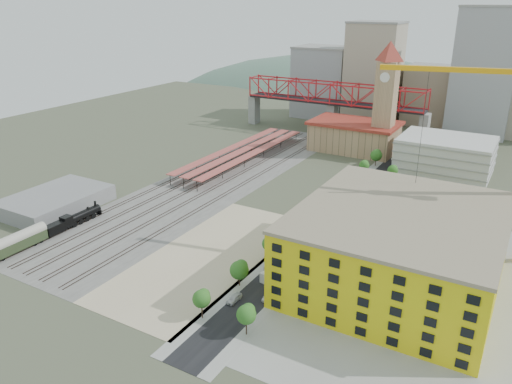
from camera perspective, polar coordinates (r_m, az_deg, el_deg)
The scene contains 32 objects.
ground at distance 156.06m, azimuth 2.58°, elevation -2.87°, with size 400.00×400.00×0.00m, color #474C38.
ballast_strip at distance 187.30m, azimuth -4.71°, elevation 1.30°, with size 36.00×165.00×0.06m, color #605E59.
dirt_lot at distance 133.80m, azimuth -5.29°, elevation -7.27°, with size 28.00×67.00×0.06m, color tan.
street_asphalt at distance 162.92m, azimuth 10.04°, elevation -2.10°, with size 12.00×170.00×0.06m, color black.
sidewalk_west at distance 164.67m, azimuth 8.25°, elevation -1.74°, with size 3.00×170.00×0.04m, color gray.
sidewalk_east at distance 161.35m, azimuth 11.86°, elevation -2.48°, with size 3.00×170.00×0.04m, color gray.
construction_pad at distance 125.86m, azimuth 16.86°, elevation -10.18°, with size 50.00×90.00×0.06m, color gray.
rail_tracks at distance 188.24m, azimuth -5.16°, elevation 1.43°, with size 26.56×160.00×0.18m.
platform_canopies at distance 210.50m, azimuth -1.61°, elevation 4.77°, with size 16.00×80.00×4.12m.
station_hall at distance 227.41m, azimuth 11.17°, elevation 6.33°, with size 38.00×24.00×13.10m.
clock_tower at distance 217.25m, azimuth 14.69°, elevation 11.31°, with size 12.00×12.00×52.00m.
parking_garage at distance 206.74m, azimuth 20.80°, elevation 3.92°, with size 34.00×26.00×14.00m, color silver.
truss_bridge at distance 252.60m, azimuth 8.81°, elevation 10.79°, with size 94.00×9.60×25.60m.
construction_building at distance 121.92m, azimuth 15.96°, elevation -6.10°, with size 44.60×50.60×18.80m.
warehouse at distance 174.10m, azimuth -21.97°, elevation -0.95°, with size 22.00×32.00×5.00m, color gray.
street_trees at distance 154.32m, azimuth 8.73°, elevation -3.40°, with size 15.40×124.40×8.00m.
skyline at distance 278.11m, azimuth 18.15°, elevation 11.78°, with size 133.00×46.00×60.00m.
distant_hills at distance 412.81m, azimuth 25.32°, elevation -1.19°, with size 647.00×264.00×227.00m.
locomotive at distance 159.16m, azimuth -19.95°, elevation -2.93°, with size 2.75×21.22×5.30m.
coach at distance 148.35m, azimuth -25.73°, elevation -5.20°, with size 3.04×17.68×5.55m.
site_trailer_a at distance 123.68m, azimuth 2.29°, elevation -9.07°, with size 2.54×9.66×2.64m, color silver.
site_trailer_b at distance 123.70m, azimuth 2.28°, elevation -9.13°, with size 2.31×8.77×2.40m, color silver.
site_trailer_c at distance 137.09m, azimuth 5.63°, elevation -5.93°, with size 2.55×9.71×2.66m, color silver.
site_trailer_d at distance 145.10m, azimuth 7.24°, elevation -4.42°, with size 2.46×9.35×2.56m, color silver.
car_0 at distance 114.67m, azimuth -2.52°, elevation -12.07°, with size 1.84×4.57×1.56m, color silver.
car_1 at distance 127.54m, azimuth 1.73°, elevation -8.37°, with size 1.51×4.34×1.43m, color #9B9CA1.
car_2 at distance 141.93m, azimuth 5.23°, elevation -5.23°, with size 2.16×4.68×1.30m, color black.
car_3 at distance 164.17m, azimuth 9.15°, elevation -1.62°, with size 1.84×4.52×1.31m, color navy.
car_4 at distance 115.38m, azimuth 1.27°, elevation -11.89°, with size 1.55×3.84×1.31m, color silver.
car_5 at distance 148.97m, azimuth 9.11°, elevation -4.08°, with size 1.41×4.06×1.34m, color gray.
car_6 at distance 167.92m, azimuth 11.85°, elevation -1.26°, with size 2.35×5.09×1.41m, color black.
car_7 at distance 185.05m, azimuth 13.78°, elevation 0.73°, with size 2.17×5.34×1.55m, color navy.
Camera 1 is at (65.22, -126.63, 63.76)m, focal length 35.00 mm.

